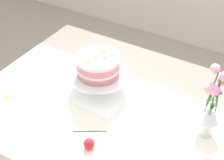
{
  "coord_description": "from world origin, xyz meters",
  "views": [
    {
      "loc": [
        0.52,
        -0.98,
        1.79
      ],
      "look_at": [
        -0.06,
        0.01,
        0.86
      ],
      "focal_mm": 50.89,
      "sensor_mm": 36.0,
      "label": 1
    }
  ],
  "objects_px": {
    "dining_table": "(119,122)",
    "cake_stand": "(99,76)",
    "fallen_rose": "(89,143)",
    "layer_cake": "(98,65)",
    "flower_vase": "(210,109)"
  },
  "relations": [
    {
      "from": "dining_table",
      "to": "cake_stand",
      "type": "bearing_deg",
      "value": 154.93
    },
    {
      "from": "layer_cake",
      "to": "fallen_rose",
      "type": "bearing_deg",
      "value": -63.94
    },
    {
      "from": "layer_cake",
      "to": "flower_vase",
      "type": "bearing_deg",
      "value": -1.01
    },
    {
      "from": "layer_cake",
      "to": "flower_vase",
      "type": "distance_m",
      "value": 0.55
    },
    {
      "from": "cake_stand",
      "to": "layer_cake",
      "type": "relative_size",
      "value": 1.34
    },
    {
      "from": "dining_table",
      "to": "cake_stand",
      "type": "height_order",
      "value": "cake_stand"
    },
    {
      "from": "dining_table",
      "to": "layer_cake",
      "type": "height_order",
      "value": "layer_cake"
    },
    {
      "from": "flower_vase",
      "to": "fallen_rose",
      "type": "distance_m",
      "value": 0.52
    },
    {
      "from": "dining_table",
      "to": "fallen_rose",
      "type": "distance_m",
      "value": 0.28
    },
    {
      "from": "cake_stand",
      "to": "flower_vase",
      "type": "xyz_separation_m",
      "value": [
        0.55,
        -0.01,
        0.06
      ]
    },
    {
      "from": "layer_cake",
      "to": "fallen_rose",
      "type": "relative_size",
      "value": 1.54
    },
    {
      "from": "dining_table",
      "to": "layer_cake",
      "type": "bearing_deg",
      "value": 154.92
    },
    {
      "from": "layer_cake",
      "to": "fallen_rose",
      "type": "height_order",
      "value": "layer_cake"
    },
    {
      "from": "fallen_rose",
      "to": "cake_stand",
      "type": "bearing_deg",
      "value": 116.07
    },
    {
      "from": "cake_stand",
      "to": "fallen_rose",
      "type": "bearing_deg",
      "value": -63.93
    }
  ]
}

